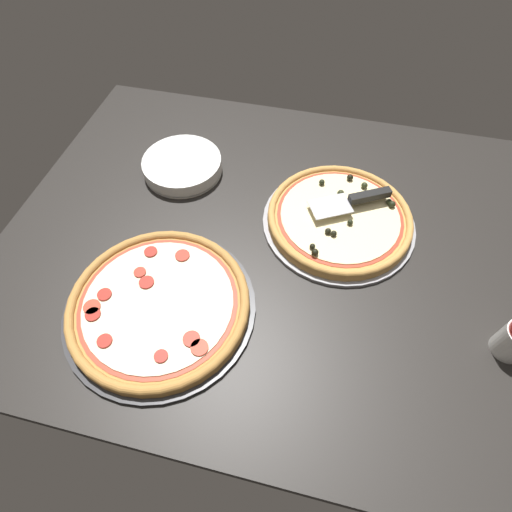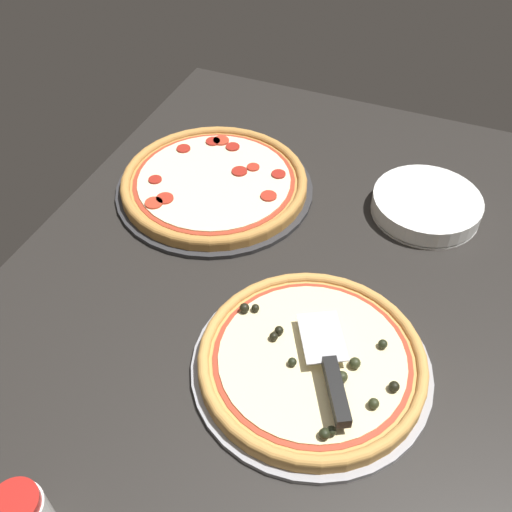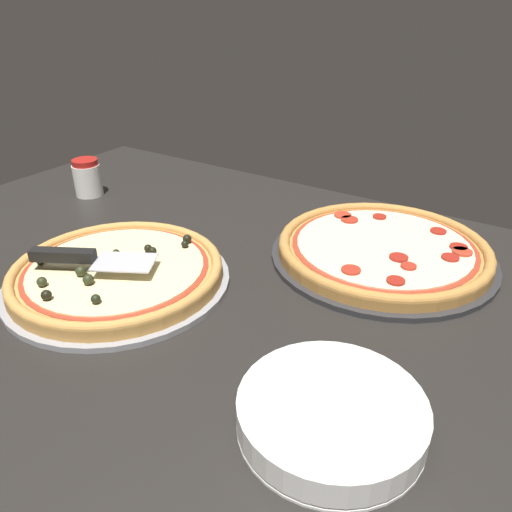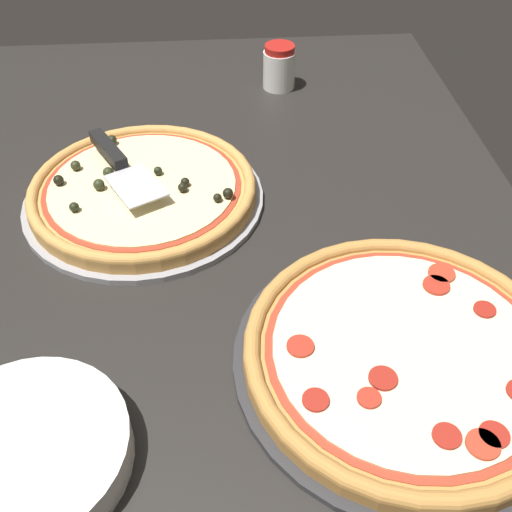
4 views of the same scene
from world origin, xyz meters
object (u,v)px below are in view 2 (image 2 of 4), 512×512
(plate_stack, at_px, (426,205))
(pizza_back, at_px, (214,182))
(pizza_front, at_px, (312,360))
(serving_spatula, at_px, (332,376))

(plate_stack, bearing_deg, pizza_back, 102.86)
(pizza_front, height_order, pizza_back, pizza_front)
(pizza_back, relative_size, plate_stack, 1.79)
(pizza_front, distance_m, plate_stack, 0.47)
(pizza_front, height_order, serving_spatula, serving_spatula)
(serving_spatula, bearing_deg, pizza_front, 46.81)
(pizza_back, xyz_separation_m, serving_spatula, (-0.40, -0.39, 0.04))
(pizza_back, relative_size, serving_spatula, 1.93)
(serving_spatula, bearing_deg, plate_stack, -5.92)
(plate_stack, bearing_deg, pizza_front, 168.27)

